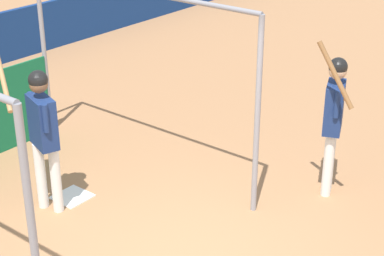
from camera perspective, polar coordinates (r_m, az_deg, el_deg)
The scene contains 3 objects.
home_plate at distance 8.63m, azimuth -10.61°, elevation -6.02°, with size 0.44×0.44×0.02m.
player_batter at distance 7.93m, azimuth -13.19°, elevation 0.09°, with size 0.62×0.98×2.04m.
player_waiting at distance 8.31m, azimuth 12.49°, elevation 1.36°, with size 0.67×0.60×2.15m.
Camera 1 is at (-4.48, -3.77, 4.32)m, focal length 60.00 mm.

